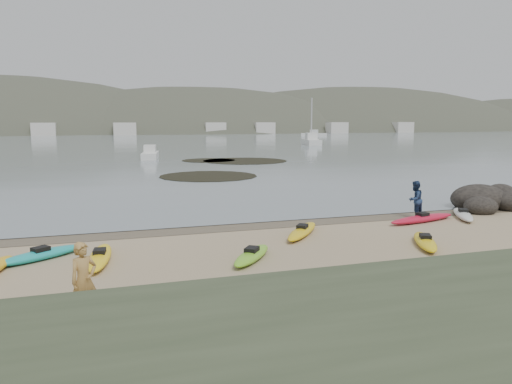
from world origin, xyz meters
name	(u,v)px	position (x,y,z in m)	size (l,w,h in m)	color
ground	(256,223)	(0.00, 0.00, 0.00)	(600.00, 600.00, 0.00)	tan
wet_sand	(258,224)	(0.00, -0.30, 0.00)	(60.00, 60.00, 0.00)	brown
water	(106,128)	(0.00, 300.00, 0.01)	(1200.00, 1200.00, 0.00)	slate
kayaks	(279,239)	(-0.33, -3.94, 0.17)	(22.79, 7.43, 0.34)	#76C527
person_west	(84,280)	(-7.56, -9.56, 0.96)	(0.70, 0.46, 1.92)	#B18746
person_east	(415,200)	(7.92, -1.26, 0.94)	(0.91, 0.71, 1.88)	navy
rock_cluster	(490,204)	(13.71, -0.08, 0.22)	(5.08, 3.70, 1.61)	black
kelp_mats	(227,165)	(6.42, 29.98, 0.03)	(16.86, 23.91, 0.04)	black
moored_boats	(172,142)	(7.49, 77.54, 0.56)	(99.87, 78.65, 1.24)	silver
far_hills	(206,167)	(39.38, 193.97, -15.93)	(550.00, 135.00, 80.00)	#384235
far_town	(136,129)	(6.00, 145.00, 2.00)	(199.00, 5.00, 4.00)	beige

